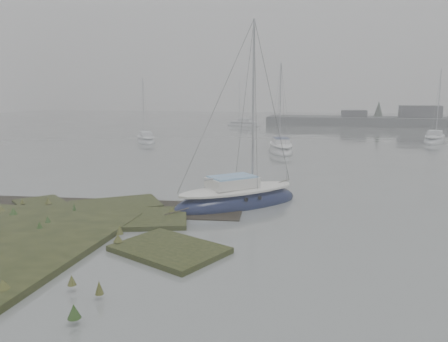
# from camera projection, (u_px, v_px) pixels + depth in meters

# --- Properties ---
(ground) EXTENTS (160.00, 160.00, 0.00)m
(ground) POSITION_uv_depth(u_px,v_px,m) (269.00, 146.00, 43.92)
(ground) COLOR slate
(ground) RESTS_ON ground
(sailboat_main) EXTENTS (6.23, 6.02, 9.21)m
(sailboat_main) POSITION_uv_depth(u_px,v_px,m) (237.00, 199.00, 20.58)
(sailboat_main) COLOR #101634
(sailboat_main) RESTS_ON ground
(sailboat_white) EXTENTS (3.41, 6.34, 8.52)m
(sailboat_white) POSITION_uv_depth(u_px,v_px,m) (281.00, 149.00, 39.19)
(sailboat_white) COLOR silver
(sailboat_white) RESTS_ON ground
(sailboat_far_a) EXTENTS (4.33, 5.32, 7.40)m
(sailboat_far_a) POSITION_uv_depth(u_px,v_px,m) (146.00, 140.00, 47.05)
(sailboat_far_a) COLOR silver
(sailboat_far_a) RESTS_ON ground
(sailboat_far_b) EXTENTS (3.86, 6.23, 8.36)m
(sailboat_far_b) POSITION_uv_depth(u_px,v_px,m) (434.00, 140.00, 46.86)
(sailboat_far_b) COLOR #B8BCC2
(sailboat_far_b) RESTS_ON ground
(sailboat_far_c) EXTENTS (5.90, 3.18, 7.93)m
(sailboat_far_c) POSITION_uv_depth(u_px,v_px,m) (243.00, 124.00, 70.40)
(sailboat_far_c) COLOR #A9ADB3
(sailboat_far_c) RESTS_ON ground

